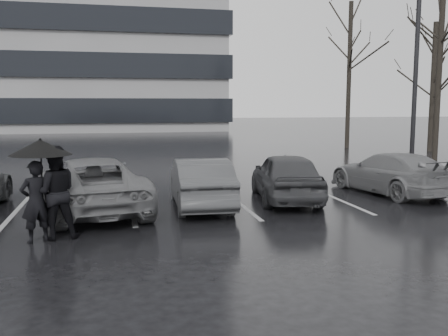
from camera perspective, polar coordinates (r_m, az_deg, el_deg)
name	(u,v)px	position (r m, az deg, el deg)	size (l,w,h in m)	color
ground	(236,223)	(11.13, 1.39, -6.26)	(160.00, 160.00, 0.00)	black
car_main	(286,176)	(13.67, 7.11, -0.93)	(1.56, 3.89, 1.32)	black
car_west_a	(201,182)	(12.73, -2.69, -1.66)	(1.33, 3.81, 1.26)	#2B2B2E
car_west_b	(92,185)	(12.56, -14.86, -1.84)	(2.21, 4.80, 1.33)	#4D4D4F
car_east	(390,173)	(15.38, 18.46, -0.54)	(1.70, 4.19, 1.22)	#4D4D4F
pedestrian_left	(36,202)	(10.09, -20.72, -3.63)	(0.57, 0.37, 1.57)	black
pedestrian_right	(54,192)	(10.22, -18.82, -2.66)	(0.89, 0.69, 1.83)	black
umbrella	(40,147)	(10.08, -20.24, 2.22)	(1.17, 1.17, 1.98)	black
lamp_post	(417,50)	(20.90, 21.17, 12.46)	(0.56, 0.56, 10.17)	gray
stall_stripes	(185,202)	(13.39, -4.51, -3.95)	(19.72, 5.00, 0.00)	#9E9EA0
tree_east	(439,73)	(25.20, 23.36, 9.91)	(0.26, 0.26, 8.00)	black
tree_ne	(433,87)	(29.89, 22.74, 8.49)	(0.26, 0.26, 7.00)	black
tree_north	(349,76)	(30.72, 14.10, 10.19)	(0.26, 0.26, 8.50)	black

